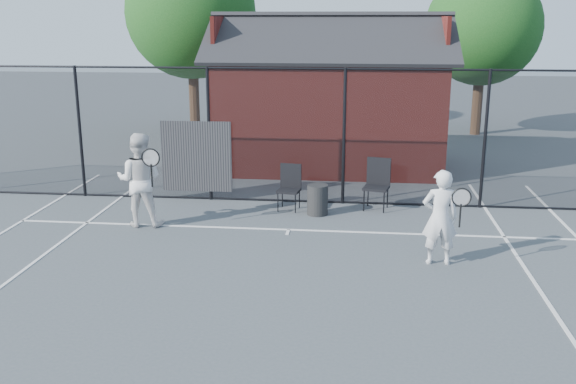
# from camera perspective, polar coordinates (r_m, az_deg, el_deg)

# --- Properties ---
(ground) EXTENTS (80.00, 80.00, 0.00)m
(ground) POSITION_cam_1_polar(r_m,az_deg,el_deg) (9.79, -1.84, -8.93)
(ground) COLOR #40464A
(ground) RESTS_ON ground
(court_lines) EXTENTS (11.02, 18.00, 0.01)m
(court_lines) POSITION_cam_1_polar(r_m,az_deg,el_deg) (8.61, -3.08, -12.45)
(court_lines) COLOR silver
(court_lines) RESTS_ON ground
(fence) EXTENTS (22.04, 3.00, 3.00)m
(fence) POSITION_cam_1_polar(r_m,az_deg,el_deg) (14.17, -0.31, 4.77)
(fence) COLOR black
(fence) RESTS_ON ground
(clubhouse) EXTENTS (6.50, 4.36, 4.19)m
(clubhouse) POSITION_cam_1_polar(r_m,az_deg,el_deg) (18.03, 3.70, 7.48)
(clubhouse) COLOR maroon
(clubhouse) RESTS_ON ground
(tree_left) EXTENTS (4.48, 4.48, 6.44)m
(tree_left) POSITION_cam_1_polar(r_m,az_deg,el_deg) (23.09, -8.62, 15.44)
(tree_left) COLOR #312113
(tree_left) RESTS_ON ground
(tree_right) EXTENTS (3.97, 3.97, 5.70)m
(tree_right) POSITION_cam_1_polar(r_m,az_deg,el_deg) (23.74, 16.94, 13.80)
(tree_right) COLOR #312113
(tree_right) RESTS_ON ground
(player_front) EXTENTS (0.74, 0.55, 1.62)m
(player_front) POSITION_cam_1_polar(r_m,az_deg,el_deg) (10.92, 13.36, -2.20)
(player_front) COLOR silver
(player_front) RESTS_ON ground
(player_back) EXTENTS (1.03, 0.77, 1.86)m
(player_back) POSITION_cam_1_polar(r_m,az_deg,el_deg) (12.96, -13.04, 1.07)
(player_back) COLOR silver
(player_back) RESTS_ON ground
(chair_left) EXTENTS (0.52, 0.54, 0.96)m
(chair_left) POSITION_cam_1_polar(r_m,az_deg,el_deg) (13.75, 0.07, 0.32)
(chair_left) COLOR black
(chair_left) RESTS_ON ground
(chair_right) EXTENTS (0.62, 0.64, 1.08)m
(chair_right) POSITION_cam_1_polar(r_m,az_deg,el_deg) (13.90, 7.86, 0.59)
(chair_right) COLOR black
(chair_right) RESTS_ON ground
(waste_bin) EXTENTS (0.47, 0.47, 0.64)m
(waste_bin) POSITION_cam_1_polar(r_m,az_deg,el_deg) (13.49, 2.64, -0.69)
(waste_bin) COLOR black
(waste_bin) RESTS_ON ground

